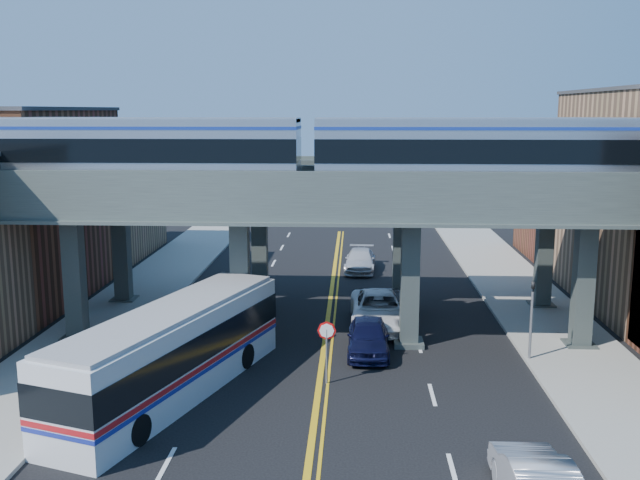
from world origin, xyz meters
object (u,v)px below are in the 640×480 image
object	(u,v)px
transit_train	(478,151)
transit_bus	(172,353)
car_lane_a	(368,336)
car_lane_c	(379,310)
car_lane_d	(360,260)
stop_sign	(327,342)
car_lane_b	(384,306)
traffic_signal	(532,312)

from	to	relation	value
transit_train	transit_bus	size ratio (longest dim) A/B	3.46
car_lane_a	car_lane_c	bearing A→B (deg)	82.59
car_lane_d	car_lane_a	bearing A→B (deg)	-86.11
stop_sign	car_lane_b	xyz separation A→B (m)	(2.71, 9.17, -1.00)
car_lane_a	transit_train	bearing A→B (deg)	15.18
car_lane_d	transit_train	bearing A→B (deg)	-69.10
stop_sign	car_lane_d	world-z (taller)	stop_sign
car_lane_a	car_lane_d	distance (m)	17.14
stop_sign	traffic_signal	xyz separation A→B (m)	(8.90, 3.00, 0.54)
stop_sign	car_lane_d	size ratio (longest dim) A/B	0.52
transit_bus	car_lane_c	distance (m)	12.63
stop_sign	car_lane_c	bearing A→B (deg)	73.43
car_lane_b	car_lane_a	bearing A→B (deg)	-97.13
traffic_signal	car_lane_c	xyz separation A→B (m)	(-6.52, 5.01, -1.43)
stop_sign	car_lane_d	xyz separation A→B (m)	(1.50, 20.90, -1.03)
car_lane_b	car_lane_d	xyz separation A→B (m)	(-1.21, 11.73, -0.03)
car_lane_c	stop_sign	bearing A→B (deg)	-107.23
stop_sign	car_lane_b	world-z (taller)	stop_sign
transit_bus	car_lane_c	size ratio (longest dim) A/B	2.11
transit_train	car_lane_a	size ratio (longest dim) A/B	9.67
stop_sign	transit_bus	size ratio (longest dim) A/B	0.20
car_lane_a	traffic_signal	bearing A→B (deg)	-5.20
traffic_signal	car_lane_a	distance (m)	7.33
traffic_signal	car_lane_c	bearing A→B (deg)	142.46
transit_train	traffic_signal	world-z (taller)	transit_train
transit_train	car_lane_a	xyz separation A→B (m)	(-4.87, -1.24, -8.40)
stop_sign	car_lane_a	distance (m)	4.26
traffic_signal	stop_sign	bearing A→B (deg)	-161.37
car_lane_a	car_lane_c	size ratio (longest dim) A/B	0.76
transit_train	stop_sign	bearing A→B (deg)	-143.00
transit_bus	car_lane_b	distance (m)	13.73
car_lane_c	car_lane_b	bearing A→B (deg)	73.69
transit_bus	car_lane_c	world-z (taller)	transit_bus
car_lane_a	car_lane_b	bearing A→B (deg)	80.97
car_lane_a	car_lane_c	distance (m)	4.30
car_lane_d	car_lane_b	bearing A→B (deg)	-81.11
transit_train	car_lane_c	bearing A→B (deg)	144.72
car_lane_c	transit_train	bearing A→B (deg)	-35.94
transit_bus	car_lane_b	xyz separation A→B (m)	(8.67, 10.60, -0.96)
transit_train	car_lane_c	world-z (taller)	transit_train
traffic_signal	car_lane_b	distance (m)	8.88
car_lane_c	car_lane_d	world-z (taller)	car_lane_c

